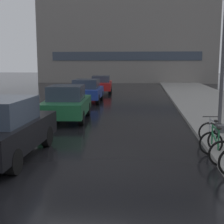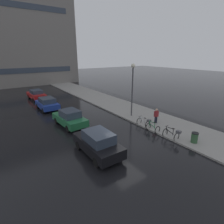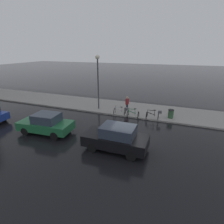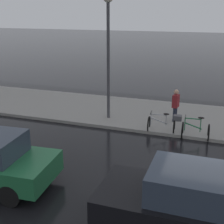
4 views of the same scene
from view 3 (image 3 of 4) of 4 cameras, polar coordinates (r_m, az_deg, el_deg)
The scene contains 10 objects.
ground_plane at distance 13.65m, azimuth 5.98°, elevation -7.66°, with size 140.00×140.00×0.00m, color black.
sidewalk_kerb at distance 22.84m, azimuth -14.77°, elevation 3.39°, with size 4.80×60.00×0.14m, color gray.
bicycle_nearest at distance 16.73m, azimuth 13.54°, elevation -0.91°, with size 0.82×1.42×1.02m.
bicycle_second at distance 16.93m, azimuth 6.89°, elevation -0.66°, with size 0.77×1.13×0.99m.
bicycle_third at distance 17.45m, azimuth 3.05°, elevation 0.38°, with size 0.80×1.43×0.92m.
car_black at distance 11.46m, azimuth 1.38°, elevation -8.47°, with size 1.90×4.18×1.70m.
car_green at distance 14.61m, azimuth -20.73°, elevation -3.57°, with size 2.16×4.30×1.62m.
pedestrian at distance 18.46m, azimuth 4.98°, elevation 2.88°, with size 0.43×0.30×1.63m.
streetlamp at distance 18.37m, azimuth -4.64°, elevation 12.50°, with size 0.44×0.44×5.76m.
trash_bin at distance 17.37m, azimuth 18.62°, elevation -0.75°, with size 0.52×0.52×0.95m.
Camera 3 is at (-11.76, -2.95, 6.28)m, focal length 28.00 mm.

